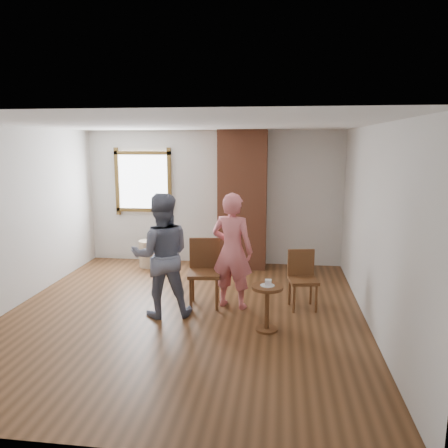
{
  "coord_description": "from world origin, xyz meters",
  "views": [
    {
      "loc": [
        1.31,
        -5.66,
        2.38
      ],
      "look_at": [
        0.47,
        0.8,
        1.15
      ],
      "focal_mm": 35.0,
      "sensor_mm": 36.0,
      "label": 1
    }
  ],
  "objects_px": {
    "man": "(162,255)",
    "dining_chair_right": "(302,276)",
    "side_table": "(267,301)",
    "stoneware_crock": "(149,254)",
    "person_pink": "(232,251)",
    "dining_chair_left": "(205,268)"
  },
  "relations": [
    {
      "from": "man",
      "to": "dining_chair_right",
      "type": "bearing_deg",
      "value": -179.5
    },
    {
      "from": "dining_chair_right",
      "to": "side_table",
      "type": "height_order",
      "value": "dining_chair_right"
    },
    {
      "from": "stoneware_crock",
      "to": "dining_chair_right",
      "type": "height_order",
      "value": "dining_chair_right"
    },
    {
      "from": "stoneware_crock",
      "to": "side_table",
      "type": "distance_m",
      "value": 3.55
    },
    {
      "from": "dining_chair_right",
      "to": "side_table",
      "type": "distance_m",
      "value": 1.02
    },
    {
      "from": "dining_chair_right",
      "to": "person_pink",
      "type": "height_order",
      "value": "person_pink"
    },
    {
      "from": "man",
      "to": "person_pink",
      "type": "height_order",
      "value": "man"
    },
    {
      "from": "dining_chair_right",
      "to": "person_pink",
      "type": "bearing_deg",
      "value": 176.62
    },
    {
      "from": "dining_chair_right",
      "to": "person_pink",
      "type": "distance_m",
      "value": 1.08
    },
    {
      "from": "side_table",
      "to": "dining_chair_right",
      "type": "bearing_deg",
      "value": 62.02
    },
    {
      "from": "person_pink",
      "to": "stoneware_crock",
      "type": "bearing_deg",
      "value": -31.5
    },
    {
      "from": "dining_chair_left",
      "to": "man",
      "type": "relative_size",
      "value": 0.57
    },
    {
      "from": "side_table",
      "to": "man",
      "type": "relative_size",
      "value": 0.35
    },
    {
      "from": "dining_chair_left",
      "to": "person_pink",
      "type": "height_order",
      "value": "person_pink"
    },
    {
      "from": "dining_chair_left",
      "to": "man",
      "type": "bearing_deg",
      "value": -143.15
    },
    {
      "from": "man",
      "to": "person_pink",
      "type": "distance_m",
      "value": 1.02
    },
    {
      "from": "stoneware_crock",
      "to": "person_pink",
      "type": "height_order",
      "value": "person_pink"
    },
    {
      "from": "dining_chair_right",
      "to": "side_table",
      "type": "bearing_deg",
      "value": -128.25
    },
    {
      "from": "stoneware_crock",
      "to": "man",
      "type": "height_order",
      "value": "man"
    },
    {
      "from": "stoneware_crock",
      "to": "man",
      "type": "bearing_deg",
      "value": -68.81
    },
    {
      "from": "stoneware_crock",
      "to": "side_table",
      "type": "bearing_deg",
      "value": -48.46
    },
    {
      "from": "stoneware_crock",
      "to": "dining_chair_left",
      "type": "bearing_deg",
      "value": -52.41
    }
  ]
}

